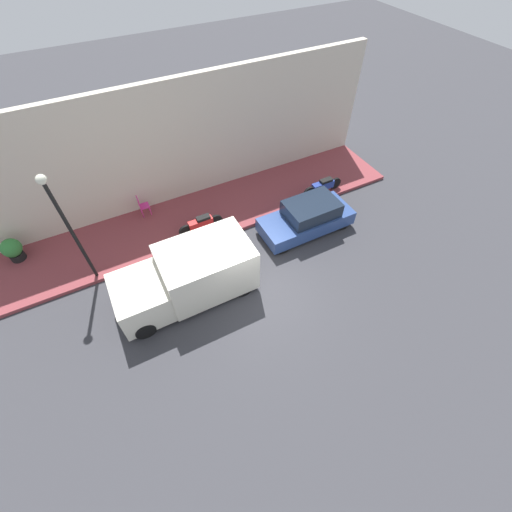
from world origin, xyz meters
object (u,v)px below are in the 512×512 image
motorcycle_red (201,224)px  streetlamp (65,220)px  parked_car (307,217)px  delivery_van (187,276)px  motorcycle_blue (323,186)px  cafe_chair (142,205)px  potted_plant (12,249)px

motorcycle_red → streetlamp: (-0.32, 4.38, 2.42)m
motorcycle_red → streetlamp: size_ratio=0.42×
parked_car → streetlamp: streetlamp is taller
delivery_van → motorcycle_blue: bearing=-71.8°
motorcycle_red → cafe_chair: (2.15, 1.85, 0.11)m
parked_car → motorcycle_blue: 2.42m
delivery_van → motorcycle_blue: size_ratio=2.36×
motorcycle_blue → cafe_chair: 8.11m
motorcycle_red → parked_car: bearing=-113.4°
streetlamp → cafe_chair: 4.22m
motorcycle_blue → motorcycle_red: motorcycle_red is taller
parked_car → cafe_chair: size_ratio=4.07×
potted_plant → motorcycle_blue: bearing=-99.4°
motorcycle_blue → streetlamp: 10.57m
streetlamp → cafe_chair: bearing=-45.7°
delivery_van → streetlamp: size_ratio=1.05×
parked_car → motorcycle_blue: size_ratio=1.94×
delivery_van → streetlamp: 4.20m
motorcycle_red → motorcycle_blue: bearing=-92.0°
motorcycle_blue → streetlamp: (-0.11, 10.28, 2.45)m
streetlamp → potted_plant: bearing=48.5°
streetlamp → cafe_chair: (2.47, -2.53, -2.31)m
motorcycle_red → potted_plant: 7.17m
potted_plant → cafe_chair: size_ratio=1.01×
delivery_van → motorcycle_red: bearing=-29.4°
delivery_van → motorcycle_blue: delivery_van is taller
potted_plant → motorcycle_red: bearing=-105.5°
delivery_van → cafe_chair: 4.81m
motorcycle_blue → delivery_van: bearing=108.2°
motorcycle_blue → streetlamp: streetlamp is taller
parked_car → delivery_van: 5.61m
motorcycle_blue → cafe_chair: (2.35, 7.76, 0.14)m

